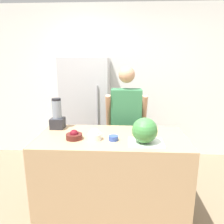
% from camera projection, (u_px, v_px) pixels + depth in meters
% --- Properties ---
extents(wall_back, '(8.00, 0.06, 2.60)m').
position_uv_depth(wall_back, '(117.00, 83.00, 3.82)').
color(wall_back, white).
rests_on(wall_back, ground_plane).
extents(counter_island, '(1.55, 0.74, 0.94)m').
position_uv_depth(counter_island, '(112.00, 177.00, 2.37)').
color(counter_island, tan).
rests_on(counter_island, ground_plane).
extents(refrigerator, '(0.73, 0.67, 1.74)m').
position_uv_depth(refrigerator, '(87.00, 112.00, 3.59)').
color(refrigerator, '#B7B7BC').
rests_on(refrigerator, ground_plane).
extents(person, '(0.54, 0.26, 1.63)m').
position_uv_depth(person, '(126.00, 126.00, 2.95)').
color(person, '#4C608C').
rests_on(person, ground_plane).
extents(cutting_board, '(0.33, 0.24, 0.01)m').
position_uv_depth(cutting_board, '(146.00, 142.00, 2.07)').
color(cutting_board, white).
rests_on(cutting_board, counter_island).
extents(watermelon, '(0.24, 0.24, 0.24)m').
position_uv_depth(watermelon, '(145.00, 130.00, 2.03)').
color(watermelon, '#3D7F3D').
rests_on(watermelon, cutting_board).
extents(bowl_cherries, '(0.16, 0.16, 0.10)m').
position_uv_depth(bowl_cherries, '(74.00, 136.00, 2.17)').
color(bowl_cherries, '#511E19').
rests_on(bowl_cherries, counter_island).
extents(bowl_cream, '(0.13, 0.13, 0.12)m').
position_uv_depth(bowl_cream, '(95.00, 135.00, 2.16)').
color(bowl_cream, white).
rests_on(bowl_cream, counter_island).
extents(bowl_small_blue, '(0.09, 0.09, 0.05)m').
position_uv_depth(bowl_small_blue, '(113.00, 138.00, 2.14)').
color(bowl_small_blue, '#334C9E').
rests_on(bowl_small_blue, counter_island).
extents(blender, '(0.15, 0.15, 0.35)m').
position_uv_depth(blender, '(57.00, 116.00, 2.48)').
color(blender, '#28282D').
rests_on(blender, counter_island).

